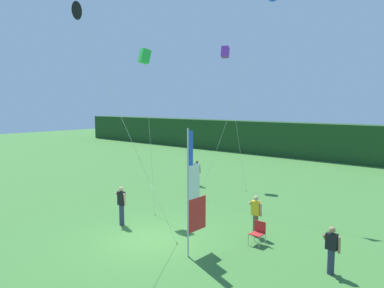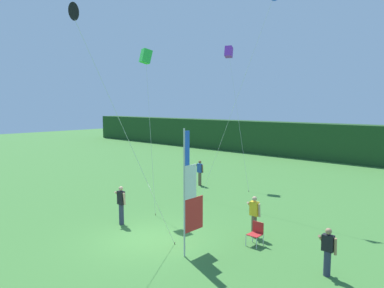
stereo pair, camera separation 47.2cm
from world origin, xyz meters
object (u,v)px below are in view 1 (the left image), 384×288
object	(u,v)px
person_near_banner	(256,215)
person_mid_field	(197,172)
banner_flag	(193,195)
folding_chair	(258,231)
person_far_left	(122,205)
kite_black_delta_1	(75,13)
person_far_right	(331,249)
kite_purple_box_2	(225,53)
kite_green_box_3	(145,57)

from	to	relation	value
person_near_banner	person_mid_field	xyz separation A→B (m)	(-7.83, 5.58, -0.00)
banner_flag	folding_chair	world-z (taller)	banner_flag
person_far_left	kite_black_delta_1	bearing A→B (deg)	-58.64
person_mid_field	person_far_right	size ratio (longest dim) A/B	1.09
folding_chair	kite_purple_box_2	world-z (taller)	kite_purple_box_2
folding_chair	banner_flag	bearing A→B (deg)	-119.40
banner_flag	kite_green_box_3	distance (m)	8.70
banner_flag	person_far_right	xyz separation A→B (m)	(4.35, 1.73, -1.38)
banner_flag	kite_green_box_3	world-z (taller)	kite_green_box_3
person_near_banner	person_mid_field	size ratio (longest dim) A/B	1.00
banner_flag	person_mid_field	bearing A→B (deg)	129.22
person_mid_field	kite_purple_box_2	xyz separation A→B (m)	(0.25, 2.78, 8.20)
banner_flag	person_near_banner	world-z (taller)	banner_flag
kite_purple_box_2	kite_green_box_3	world-z (taller)	kite_purple_box_2
kite_black_delta_1	kite_green_box_3	distance (m)	6.79
person_near_banner	folding_chair	distance (m)	0.94
banner_flag	kite_purple_box_2	distance (m)	14.93
person_mid_field	folding_chair	size ratio (longest dim) A/B	1.91
person_mid_field	person_far_right	distance (m)	13.28
kite_black_delta_1	kite_purple_box_2	bearing A→B (deg)	106.41
folding_chair	kite_green_box_3	xyz separation A→B (m)	(-7.19, 0.65, 7.37)
person_mid_field	kite_purple_box_2	bearing A→B (deg)	84.79
folding_chair	kite_purple_box_2	distance (m)	14.86
person_far_left	person_far_right	distance (m)	8.96
banner_flag	person_near_banner	xyz separation A→B (m)	(0.81, 3.02, -1.30)
person_mid_field	kite_purple_box_2	world-z (taller)	kite_purple_box_2
kite_green_box_3	folding_chair	bearing A→B (deg)	-5.16
person_near_banner	kite_black_delta_1	size ratio (longest dim) A/B	0.19
banner_flag	kite_black_delta_1	distance (m)	7.28
kite_black_delta_1	kite_green_box_3	world-z (taller)	kite_black_delta_1
person_far_right	kite_black_delta_1	distance (m)	11.24
person_mid_field	folding_chair	bearing A→B (deg)	-36.82
person_near_banner	person_far_right	size ratio (longest dim) A/B	1.09
folding_chair	kite_black_delta_1	size ratio (longest dim) A/B	0.10
person_mid_field	person_far_left	world-z (taller)	person_far_left
person_far_left	person_far_right	world-z (taller)	person_far_left
person_mid_field	person_far_right	bearing A→B (deg)	-31.15
person_near_banner	person_far_left	distance (m)	5.98
banner_flag	kite_black_delta_1	size ratio (longest dim) A/B	0.53
person_near_banner	person_far_left	size ratio (longest dim) A/B	0.97
person_far_right	person_near_banner	bearing A→B (deg)	159.93
person_far_left	kite_purple_box_2	world-z (taller)	kite_purple_box_2
person_near_banner	folding_chair	world-z (taller)	person_near_banner
person_far_left	kite_black_delta_1	world-z (taller)	kite_black_delta_1
banner_flag	kite_green_box_3	size ratio (longest dim) A/B	0.56
person_far_left	folding_chair	size ratio (longest dim) A/B	1.99
person_mid_field	folding_chair	world-z (taller)	person_mid_field
person_near_banner	kite_black_delta_1	world-z (taller)	kite_black_delta_1
person_mid_field	person_far_right	world-z (taller)	person_mid_field
person_far_left	kite_green_box_3	distance (m)	7.58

